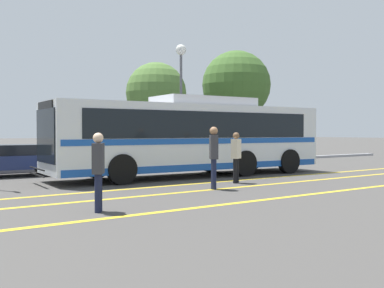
% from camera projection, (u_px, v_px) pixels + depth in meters
% --- Properties ---
extents(ground_plane, '(220.00, 220.00, 0.00)m').
position_uv_depth(ground_plane, '(179.00, 176.00, 17.26)').
color(ground_plane, '#423F3D').
extents(lane_strip_0, '(31.12, 0.20, 0.01)m').
position_uv_depth(lane_strip_0, '(228.00, 181.00, 15.63)').
color(lane_strip_0, gold).
rests_on(lane_strip_0, ground_plane).
extents(lane_strip_1, '(31.12, 0.20, 0.01)m').
position_uv_depth(lane_strip_1, '(258.00, 185.00, 14.37)').
color(lane_strip_1, gold).
rests_on(lane_strip_1, ground_plane).
extents(lane_strip_2, '(31.12, 0.20, 0.01)m').
position_uv_depth(lane_strip_2, '(316.00, 194.00, 12.46)').
color(lane_strip_2, gold).
rests_on(lane_strip_2, ground_plane).
extents(curb_strip, '(39.12, 0.36, 0.15)m').
position_uv_depth(curb_strip, '(131.00, 166.00, 21.72)').
color(curb_strip, '#99999E').
rests_on(curb_strip, ground_plane).
extents(transit_bus, '(11.52, 2.98, 3.07)m').
position_uv_depth(transit_bus, '(192.00, 136.00, 17.40)').
color(transit_bus, silver).
rests_on(transit_bus, ground_plane).
extents(parked_car_1, '(4.08, 2.01, 1.22)m').
position_uv_depth(parked_car_1, '(14.00, 160.00, 17.40)').
color(parked_car_1, navy).
rests_on(parked_car_1, ground_plane).
extents(parked_car_2, '(4.08, 2.10, 1.31)m').
position_uv_depth(parked_car_2, '(121.00, 155.00, 20.31)').
color(parked_car_2, '#9E9EA3').
rests_on(parked_car_2, ground_plane).
extents(parked_car_3, '(4.91, 1.86, 1.30)m').
position_uv_depth(parked_car_3, '(220.00, 152.00, 23.67)').
color(parked_car_3, '#9E9EA3').
rests_on(parked_car_3, ground_plane).
extents(pedestrian_0, '(0.40, 0.47, 1.70)m').
position_uv_depth(pedestrian_0, '(98.00, 167.00, 9.60)').
color(pedestrian_0, '#191E38').
rests_on(pedestrian_0, ground_plane).
extents(pedestrian_1, '(0.47, 0.40, 1.70)m').
position_uv_depth(pedestrian_1, '(236.00, 154.00, 15.04)').
color(pedestrian_1, black).
rests_on(pedestrian_1, ground_plane).
extents(pedestrian_2, '(0.40, 0.47, 1.87)m').
position_uv_depth(pedestrian_2, '(214.00, 153.00, 13.41)').
color(pedestrian_2, '#191E38').
rests_on(pedestrian_2, ground_plane).
extents(street_lamp, '(0.56, 0.56, 6.40)m').
position_uv_depth(street_lamp, '(181.00, 73.00, 24.02)').
color(street_lamp, '#59595E').
rests_on(street_lamp, ground_plane).
extents(tree_0, '(4.78, 4.78, 7.39)m').
position_uv_depth(tree_0, '(236.00, 85.00, 31.38)').
color(tree_0, '#513823').
rests_on(tree_0, ground_plane).
extents(tree_2, '(3.63, 3.63, 5.89)m').
position_uv_depth(tree_2, '(156.00, 93.00, 26.91)').
color(tree_2, '#513823').
rests_on(tree_2, ground_plane).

